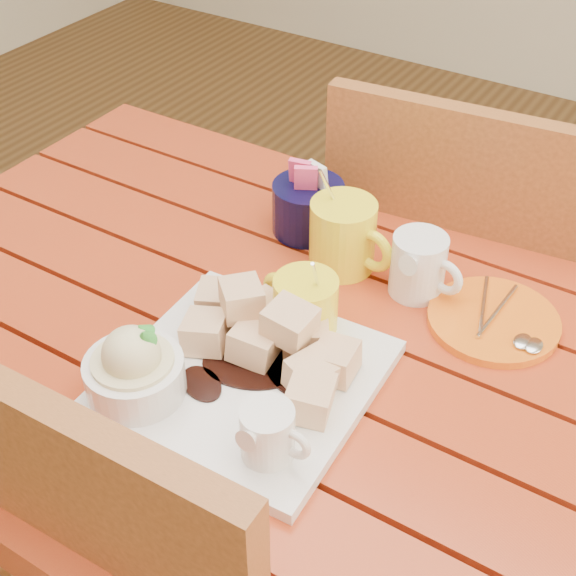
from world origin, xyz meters
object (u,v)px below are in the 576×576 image
Objects in this scene: table at (277,394)px; dessert_plate at (223,367)px; coffee_mug_left at (304,307)px; chair_far at (464,298)px; orange_saucer at (494,321)px; coffee_mug_right at (344,235)px.

table is 0.18m from dessert_plate.
chair_far is (0.07, 0.45, -0.27)m from coffee_mug_left.
orange_saucer is 0.40m from chair_far.
coffee_mug_right reaches higher than orange_saucer.
table is at bearing -133.42° from coffee_mug_left.
coffee_mug_left is 0.53m from chair_far.
orange_saucer is (0.20, 0.15, -0.04)m from coffee_mug_left.
coffee_mug_right is 0.90× the size of orange_saucer.
orange_saucer is at bearing 36.51° from table.
dessert_plate reaches higher than table.
dessert_plate is at bearing -91.37° from table.
coffee_mug_right is 0.23m from orange_saucer.
orange_saucer is 0.18× the size of chair_far.
chair_far is at bearing 82.54° from coffee_mug_right.
table is 7.08× the size of orange_saucer.
orange_saucer is (0.23, 0.28, -0.03)m from dessert_plate.
table is 8.96× the size of coffee_mug_left.
coffee_mug_left is 0.14× the size of chair_far.
dessert_plate is at bearing 74.18° from chair_far.
table is 0.16m from coffee_mug_left.
dessert_plate is 0.32× the size of chair_far.
chair_far reaches higher than coffee_mug_left.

